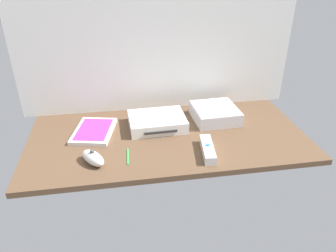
% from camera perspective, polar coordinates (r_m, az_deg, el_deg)
% --- Properties ---
extents(ground_plane, '(1.00, 0.48, 0.02)m').
position_cam_1_polar(ground_plane, '(1.19, 0.00, -2.11)').
color(ground_plane, brown).
rests_on(ground_plane, ground).
extents(back_wall, '(1.10, 0.01, 0.64)m').
position_cam_1_polar(back_wall, '(1.29, -1.87, 16.25)').
color(back_wall, white).
rests_on(back_wall, ground).
extents(game_console, '(0.21, 0.17, 0.04)m').
position_cam_1_polar(game_console, '(1.23, -1.92, 0.77)').
color(game_console, white).
rests_on(game_console, ground_plane).
extents(mini_computer, '(0.18, 0.18, 0.05)m').
position_cam_1_polar(mini_computer, '(1.30, 8.23, 2.24)').
color(mini_computer, silver).
rests_on(mini_computer, ground_plane).
extents(game_case, '(0.17, 0.22, 0.02)m').
position_cam_1_polar(game_case, '(1.23, -12.86, -0.86)').
color(game_case, white).
rests_on(game_case, ground_plane).
extents(remote_wand, '(0.05, 0.15, 0.03)m').
position_cam_1_polar(remote_wand, '(1.09, 6.96, -4.08)').
color(remote_wand, white).
rests_on(remote_wand, ground_plane).
extents(remote_nunchuk, '(0.09, 0.11, 0.05)m').
position_cam_1_polar(remote_nunchuk, '(1.05, -13.02, -5.47)').
color(remote_nunchuk, white).
rests_on(remote_nunchuk, ground_plane).
extents(stylus_pen, '(0.01, 0.09, 0.01)m').
position_cam_1_polar(stylus_pen, '(1.07, -7.10, -5.23)').
color(stylus_pen, green).
rests_on(stylus_pen, ground_plane).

